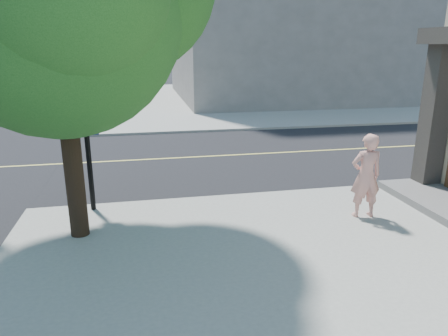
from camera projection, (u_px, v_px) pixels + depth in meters
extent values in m
plane|color=black|center=(69.00, 210.00, 10.40)|extent=(140.00, 140.00, 0.00)
cube|color=black|center=(89.00, 163.00, 14.63)|extent=(140.00, 9.00, 0.01)
cube|color=gray|center=(287.00, 97.00, 33.15)|extent=(29.00, 25.00, 0.12)
cube|color=#35302B|center=(435.00, 114.00, 11.14)|extent=(0.55, 0.55, 4.20)
cube|color=slate|center=(295.00, 4.00, 31.71)|extent=(18.00, 16.00, 14.00)
imported|color=tan|center=(366.00, 176.00, 9.46)|extent=(0.75, 0.52, 1.98)
cylinder|color=black|center=(71.00, 147.00, 8.26)|extent=(0.38, 0.38, 3.82)
sphere|color=#2B6722|center=(57.00, 12.00, 7.54)|extent=(4.67, 4.67, 4.67)
cylinder|color=black|center=(85.00, 123.00, 9.55)|extent=(0.12, 0.12, 4.28)
cylinder|color=black|center=(12.00, 35.00, 8.74)|extent=(2.65, 0.10, 0.10)
cube|color=white|center=(85.00, 101.00, 9.39)|extent=(0.56, 0.04, 0.20)
cube|color=navy|center=(88.00, 123.00, 9.54)|extent=(0.46, 0.04, 0.56)
imported|color=black|center=(80.00, 64.00, 9.17)|extent=(0.17, 0.20, 1.02)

